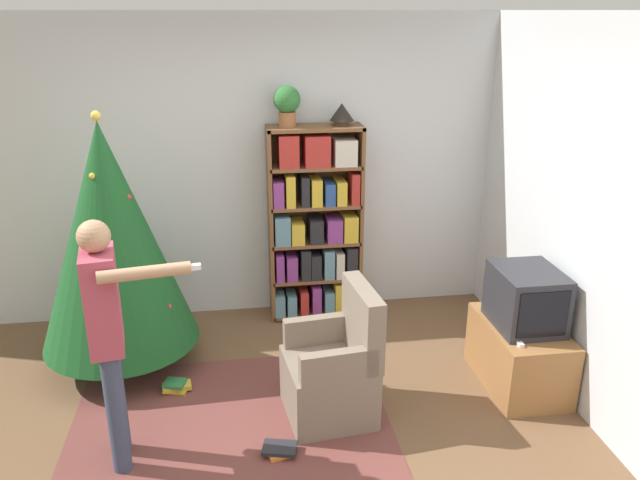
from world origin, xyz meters
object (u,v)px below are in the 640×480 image
object	(u,v)px
potted_plant	(287,103)
table_lamp	(342,113)
bookshelf	(316,225)
christmas_tree	(111,237)
armchair	(335,372)
standing_person	(108,327)
television	(526,298)

from	to	relation	value
potted_plant	table_lamp	bearing A→B (deg)	0.00
bookshelf	christmas_tree	size ratio (longest dim) A/B	0.87
table_lamp	potted_plant	bearing A→B (deg)	180.00
bookshelf	armchair	xyz separation A→B (m)	(-0.08, -1.50, -0.52)
christmas_tree	potted_plant	world-z (taller)	potted_plant
bookshelf	table_lamp	world-z (taller)	table_lamp
bookshelf	potted_plant	world-z (taller)	potted_plant
bookshelf	potted_plant	bearing A→B (deg)	177.57
bookshelf	table_lamp	distance (m)	0.99
armchair	standing_person	distance (m)	1.51
standing_person	table_lamp	world-z (taller)	table_lamp
standing_person	potted_plant	xyz separation A→B (m)	(1.21, 1.79, 0.98)
television	table_lamp	size ratio (longest dim) A/B	2.59
bookshelf	television	world-z (taller)	bookshelf
christmas_tree	potted_plant	xyz separation A→B (m)	(1.36, 0.66, 0.84)
bookshelf	armchair	bearing A→B (deg)	-93.13
television	bookshelf	bearing A→B (deg)	134.22
potted_plant	table_lamp	xyz separation A→B (m)	(0.45, 0.00, -0.09)
christmas_tree	table_lamp	world-z (taller)	christmas_tree
bookshelf	christmas_tree	distance (m)	1.73
armchair	potted_plant	bearing A→B (deg)	179.11
potted_plant	table_lamp	world-z (taller)	potted_plant
christmas_tree	armchair	bearing A→B (deg)	-29.39
armchair	potted_plant	size ratio (longest dim) A/B	2.80
bookshelf	table_lamp	bearing A→B (deg)	2.61
standing_person	armchair	bearing A→B (deg)	92.61
christmas_tree	armchair	size ratio (longest dim) A/B	2.14
potted_plant	armchair	bearing A→B (deg)	-84.33
potted_plant	table_lamp	size ratio (longest dim) A/B	1.64
bookshelf	standing_person	distance (m)	2.29
armchair	potted_plant	world-z (taller)	potted_plant
television	potted_plant	size ratio (longest dim) A/B	1.57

